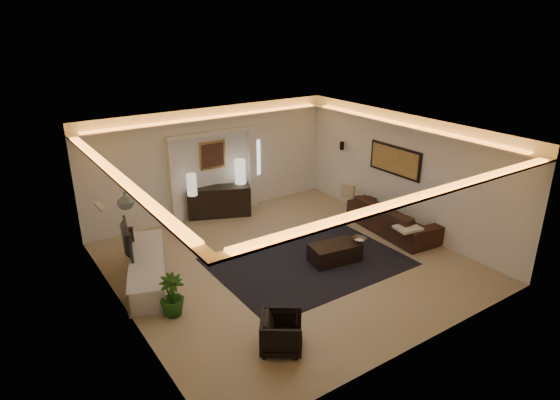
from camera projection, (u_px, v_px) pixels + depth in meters
floor at (288, 263)px, 10.51m from camera, size 7.00×7.00×0.00m
ceiling at (289, 133)px, 9.47m from camera, size 7.00×7.00×0.00m
wall_back at (212, 162)px, 12.69m from camera, size 7.00×0.00×7.00m
wall_front at (420, 270)px, 7.29m from camera, size 7.00×0.00×7.00m
wall_left at (120, 243)px, 8.16m from camera, size 0.00×7.00×7.00m
wall_right at (404, 173)px, 11.83m from camera, size 0.00×7.00×7.00m
cove_soffit at (289, 147)px, 9.57m from camera, size 7.00×7.00×0.04m
daylight_slit at (256, 158)px, 13.42m from camera, size 0.25×0.03×1.00m
area_rug at (308, 261)px, 10.57m from camera, size 4.00×3.00×0.01m
pilaster_left at (174, 183)px, 12.14m from camera, size 0.22×0.20×2.20m
pilaster_right at (252, 168)px, 13.34m from camera, size 0.22×0.20×2.20m
alcove_header at (213, 133)px, 12.33m from camera, size 2.52×0.20×0.12m
painting_frame at (213, 155)px, 12.60m from camera, size 0.74×0.04×0.74m
painting_canvas at (213, 155)px, 12.58m from camera, size 0.62×0.02×0.62m
art_panel_frame at (395, 160)px, 11.95m from camera, size 0.04×1.64×0.74m
art_panel_gold at (394, 161)px, 11.94m from camera, size 0.02×1.50×0.62m
wall_sconce at (342, 146)px, 13.38m from camera, size 0.12×0.12×0.22m
wall_niche at (100, 206)px, 9.20m from camera, size 0.10×0.55×0.04m
console at (219, 202)px, 12.89m from camera, size 1.73×1.13×0.83m
lamp_left at (192, 185)px, 12.06m from camera, size 0.30×0.30×0.56m
lamp_right at (240, 174)px, 12.93m from camera, size 0.39×0.39×0.66m
media_ledge at (147, 269)px, 9.82m from camera, size 1.57×2.78×0.51m
tv at (123, 241)px, 9.82m from camera, size 1.09×0.35×0.62m
figurine at (131, 235)px, 10.38m from camera, size 0.14×0.14×0.33m
ginger_jar at (125, 201)px, 8.98m from camera, size 0.33×0.33×0.33m
plant at (172, 296)px, 8.57m from camera, size 0.46×0.46×0.79m
sofa at (392, 218)px, 11.95m from camera, size 2.57×1.19×0.73m
throw_blanket at (408, 228)px, 10.92m from camera, size 0.62×0.54×0.06m
throw_pillow at (348, 191)px, 13.21m from camera, size 0.25×0.39×0.38m
coffee_table at (335, 253)px, 10.52m from camera, size 1.16×0.75×0.41m
bowl at (359, 239)px, 10.59m from camera, size 0.43×0.43×0.08m
magazine at (359, 240)px, 10.61m from camera, size 0.25×0.21×0.03m
armchair at (282, 333)px, 7.69m from camera, size 0.93×0.93×0.62m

